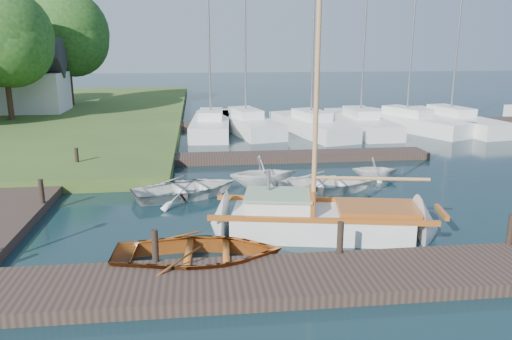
{
  "coord_description": "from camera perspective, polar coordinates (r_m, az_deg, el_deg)",
  "views": [
    {
      "loc": [
        -1.92,
        -16.18,
        5.34
      ],
      "look_at": [
        0.0,
        0.0,
        1.2
      ],
      "focal_mm": 35.0,
      "sensor_mm": 36.0,
      "label": 1
    }
  ],
  "objects": [
    {
      "name": "marina_boat_0",
      "position": [
        30.83,
        -5.18,
        5.32
      ],
      "size": [
        2.75,
        7.93,
        11.75
      ],
      "rotation": [
        0.0,
        0.0,
        1.5
      ],
      "color": "silver",
      "rests_on": "ground"
    },
    {
      "name": "near_dock",
      "position": [
        11.59,
        3.59,
        -12.39
      ],
      "size": [
        18.0,
        2.2,
        0.3
      ],
      "primitive_type": "cube",
      "color": "#31231E",
      "rests_on": "ground"
    },
    {
      "name": "ground",
      "position": [
        17.15,
        0.0,
        -3.89
      ],
      "size": [
        160.0,
        160.0,
        0.0
      ],
      "primitive_type": "plane",
      "color": "black",
      "rests_on": "ground"
    },
    {
      "name": "pontoon",
      "position": [
        34.71,
        13.45,
        5.27
      ],
      "size": [
        30.0,
        1.6,
        0.3
      ],
      "primitive_type": "cube",
      "color": "#31231E",
      "rests_on": "ground"
    },
    {
      "name": "tree_7",
      "position": [
        43.42,
        -20.89,
        14.5
      ],
      "size": [
        6.83,
        6.83,
        9.38
      ],
      "color": "#332114",
      "rests_on": "shore"
    },
    {
      "name": "marina_boat_5",
      "position": [
        34.79,
        21.3,
        5.4
      ],
      "size": [
        3.81,
        9.47,
        11.28
      ],
      "rotation": [
        0.0,
        0.0,
        1.75
      ],
      "color": "silver",
      "rests_on": "ground"
    },
    {
      "name": "mooring_post_4",
      "position": [
        17.58,
        -23.31,
        -2.24
      ],
      "size": [
        0.16,
        0.16,
        0.8
      ],
      "primitive_type": "cylinder",
      "color": "black",
      "rests_on": "left_dock"
    },
    {
      "name": "mooring_post_1",
      "position": [
        12.15,
        -11.46,
        -8.49
      ],
      "size": [
        0.16,
        0.16,
        0.8
      ],
      "primitive_type": "cylinder",
      "color": "black",
      "rests_on": "near_dock"
    },
    {
      "name": "tree_3",
      "position": [
        36.3,
        -27.02,
        13.5
      ],
      "size": [
        6.41,
        6.38,
        8.74
      ],
      "color": "#332114",
      "rests_on": "shore"
    },
    {
      "name": "left_dock",
      "position": [
        19.86,
        -24.35,
        -2.2
      ],
      "size": [
        2.2,
        18.0,
        0.3
      ],
      "primitive_type": "cube",
      "color": "#31231E",
      "rests_on": "ground"
    },
    {
      "name": "tender_a",
      "position": [
        18.01,
        -7.98,
        -1.83
      ],
      "size": [
        4.47,
        3.83,
        0.78
      ],
      "primitive_type": "imported",
      "rotation": [
        0.0,
        0.0,
        1.92
      ],
      "color": "silver",
      "rests_on": "ground"
    },
    {
      "name": "marina_boat_4",
      "position": [
        33.43,
        16.81,
        5.43
      ],
      "size": [
        5.66,
        8.9,
        9.99
      ],
      "rotation": [
        0.0,
        0.0,
        2.0
      ],
      "color": "silver",
      "rests_on": "ground"
    },
    {
      "name": "mooring_post_2",
      "position": [
        12.58,
        9.6,
        -7.6
      ],
      "size": [
        0.16,
        0.16,
        0.8
      ],
      "primitive_type": "cylinder",
      "color": "black",
      "rests_on": "near_dock"
    },
    {
      "name": "mooring_post_5",
      "position": [
        22.27,
        -19.8,
        1.38
      ],
      "size": [
        0.16,
        0.16,
        0.8
      ],
      "primitive_type": "cylinder",
      "color": "black",
      "rests_on": "left_dock"
    },
    {
      "name": "dinghy",
      "position": [
        12.48,
        -6.57,
        -9.0
      ],
      "size": [
        4.3,
        3.18,
        0.86
      ],
      "primitive_type": "imported",
      "rotation": [
        0.0,
        0.0,
        1.52
      ],
      "color": "#995919",
      "rests_on": "ground"
    },
    {
      "name": "far_dock",
      "position": [
        23.59,
        2.96,
        1.53
      ],
      "size": [
        14.0,
        1.6,
        0.3
      ],
      "primitive_type": "cube",
      "color": "#31231E",
      "rests_on": "ground"
    },
    {
      "name": "tender_d",
      "position": [
        20.84,
        13.45,
        0.37
      ],
      "size": [
        2.07,
        1.87,
        0.95
      ],
      "primitive_type": "imported",
      "rotation": [
        0.0,
        0.0,
        1.38
      ],
      "color": "silver",
      "rests_on": "ground"
    },
    {
      "name": "mooring_post_3",
      "position": [
        14.47,
        27.08,
        -6.08
      ],
      "size": [
        0.16,
        0.16,
        0.8
      ],
      "primitive_type": "cylinder",
      "color": "black",
      "rests_on": "near_dock"
    },
    {
      "name": "marina_boat_1",
      "position": [
        31.43,
        -1.18,
        5.51
      ],
      "size": [
        4.0,
        8.71,
        10.13
      ],
      "rotation": [
        0.0,
        0.0,
        1.79
      ],
      "color": "silver",
      "rests_on": "ground"
    },
    {
      "name": "house_c",
      "position": [
        40.14,
        -24.6,
        9.05
      ],
      "size": [
        5.25,
        4.0,
        5.28
      ],
      "color": "silver",
      "rests_on": "shore"
    },
    {
      "name": "tender_b",
      "position": [
        18.9,
        0.83,
        -0.06
      ],
      "size": [
        2.71,
        2.39,
        1.33
      ],
      "primitive_type": "imported",
      "rotation": [
        0.0,
        0.0,
        1.65
      ],
      "color": "silver",
      "rests_on": "ground"
    },
    {
      "name": "marina_boat_2",
      "position": [
        30.71,
        6.3,
        5.23
      ],
      "size": [
        4.07,
        8.36,
        10.49
      ],
      "rotation": [
        0.0,
        0.0,
        1.81
      ],
      "color": "silver",
      "rests_on": "ground"
    },
    {
      "name": "sailboat",
      "position": [
        14.55,
        7.95,
        -5.96
      ],
      "size": [
        7.39,
        3.28,
        9.83
      ],
      "rotation": [
        0.0,
        0.0,
        -0.19
      ],
      "color": "silver",
      "rests_on": "ground"
    },
    {
      "name": "marina_boat_3",
      "position": [
        32.22,
        11.82,
        5.46
      ],
      "size": [
        2.49,
        8.68,
        12.3
      ],
      "rotation": [
        0.0,
        0.0,
        1.6
      ],
      "color": "silver",
      "rests_on": "ground"
    },
    {
      "name": "tender_c",
      "position": [
        18.72,
        7.91,
        -1.25
      ],
      "size": [
        3.76,
        2.75,
        0.76
      ],
      "primitive_type": "imported",
      "rotation": [
        0.0,
        0.0,
        1.53
      ],
      "color": "silver",
      "rests_on": "ground"
    }
  ]
}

